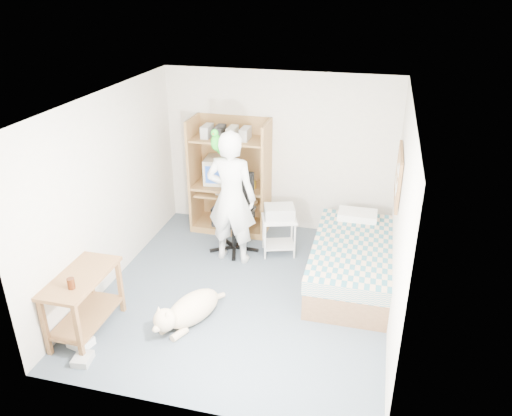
# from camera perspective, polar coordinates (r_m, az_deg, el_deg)

# --- Properties ---
(floor) EXTENTS (4.00, 4.00, 0.00)m
(floor) POSITION_cam_1_polar(r_m,az_deg,el_deg) (6.59, -1.23, -9.56)
(floor) COLOR #424E5A
(floor) RESTS_ON ground
(wall_back) EXTENTS (3.60, 0.02, 2.50)m
(wall_back) POSITION_cam_1_polar(r_m,az_deg,el_deg) (7.78, 2.60, 6.34)
(wall_back) COLOR silver
(wall_back) RESTS_ON floor
(wall_right) EXTENTS (0.02, 4.00, 2.50)m
(wall_right) POSITION_cam_1_polar(r_m,az_deg,el_deg) (5.80, 16.08, -1.47)
(wall_right) COLOR silver
(wall_right) RESTS_ON floor
(wall_left) EXTENTS (0.02, 4.00, 2.50)m
(wall_left) POSITION_cam_1_polar(r_m,az_deg,el_deg) (6.64, -16.49, 1.94)
(wall_left) COLOR silver
(wall_left) RESTS_ON floor
(ceiling) EXTENTS (3.60, 4.00, 0.02)m
(ceiling) POSITION_cam_1_polar(r_m,az_deg,el_deg) (5.56, -1.47, 12.14)
(ceiling) COLOR white
(ceiling) RESTS_ON wall_back
(computer_hutch) EXTENTS (1.20, 0.63, 1.80)m
(computer_hutch) POSITION_cam_1_polar(r_m,az_deg,el_deg) (7.85, -2.87, 3.18)
(computer_hutch) COLOR brown
(computer_hutch) RESTS_ON floor
(bed) EXTENTS (1.02, 2.02, 0.66)m
(bed) POSITION_cam_1_polar(r_m,az_deg,el_deg) (6.79, 10.86, -6.05)
(bed) COLOR brown
(bed) RESTS_ON floor
(side_desk) EXTENTS (0.50, 1.00, 0.75)m
(side_desk) POSITION_cam_1_polar(r_m,az_deg,el_deg) (5.99, -19.14, -9.42)
(side_desk) COLOR brown
(side_desk) RESTS_ON floor
(corkboard) EXTENTS (0.04, 0.94, 0.66)m
(corkboard) POSITION_cam_1_polar(r_m,az_deg,el_deg) (6.55, 15.98, 3.55)
(corkboard) COLOR #9D7B46
(corkboard) RESTS_ON wall_right
(office_chair) EXTENTS (0.65, 0.65, 1.16)m
(office_chair) POSITION_cam_1_polar(r_m,az_deg,el_deg) (7.40, -2.39, -1.73)
(office_chair) COLOR black
(office_chair) RESTS_ON floor
(person) EXTENTS (0.72, 0.49, 1.92)m
(person) POSITION_cam_1_polar(r_m,az_deg,el_deg) (6.88, -2.83, 1.16)
(person) COLOR white
(person) RESTS_ON floor
(parrot) EXTENTS (0.14, 0.25, 0.39)m
(parrot) POSITION_cam_1_polar(r_m,az_deg,el_deg) (6.67, -4.61, 7.64)
(parrot) COLOR #159416
(parrot) RESTS_ON person
(dog) EXTENTS (0.66, 1.07, 0.43)m
(dog) POSITION_cam_1_polar(r_m,az_deg,el_deg) (6.01, -7.67, -11.46)
(dog) COLOR beige
(dog) RESTS_ON floor
(printer_cart) EXTENTS (0.58, 0.52, 0.58)m
(printer_cart) POSITION_cam_1_polar(r_m,az_deg,el_deg) (7.26, 2.63, -2.50)
(printer_cart) COLOR silver
(printer_cart) RESTS_ON floor
(printer) EXTENTS (0.50, 0.43, 0.18)m
(printer) POSITION_cam_1_polar(r_m,az_deg,el_deg) (7.14, 2.68, -0.47)
(printer) COLOR #B3B3AE
(printer) RESTS_ON printer_cart
(crt_monitor) EXTENTS (0.46, 0.48, 0.40)m
(crt_monitor) POSITION_cam_1_polar(r_m,az_deg,el_deg) (7.86, -4.23, 4.34)
(crt_monitor) COLOR beige
(crt_monitor) RESTS_ON computer_hutch
(keyboard) EXTENTS (0.46, 0.20, 0.03)m
(keyboard) POSITION_cam_1_polar(r_m,az_deg,el_deg) (7.76, -2.92, 1.70)
(keyboard) COLOR beige
(keyboard) RESTS_ON computer_hutch
(pencil_cup) EXTENTS (0.08, 0.08, 0.12)m
(pencil_cup) POSITION_cam_1_polar(r_m,az_deg,el_deg) (7.68, -0.30, 2.68)
(pencil_cup) COLOR gold
(pencil_cup) RESTS_ON computer_hutch
(drink_glass) EXTENTS (0.08, 0.08, 0.12)m
(drink_glass) POSITION_cam_1_polar(r_m,az_deg,el_deg) (5.64, -20.39, -8.08)
(drink_glass) COLOR #401A0A
(drink_glass) RESTS_ON side_desk
(floor_box_a) EXTENTS (0.29, 0.25, 0.10)m
(floor_box_a) POSITION_cam_1_polar(r_m,az_deg,el_deg) (6.05, -19.40, -14.24)
(floor_box_a) COLOR white
(floor_box_a) RESTS_ON floor
(floor_box_b) EXTENTS (0.21, 0.24, 0.08)m
(floor_box_b) POSITION_cam_1_polar(r_m,az_deg,el_deg) (5.84, -19.20, -16.00)
(floor_box_b) COLOR #ADAEA9
(floor_box_b) RESTS_ON floor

